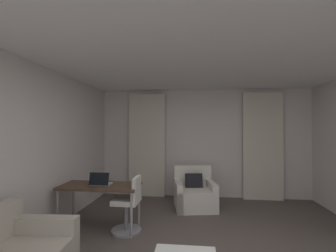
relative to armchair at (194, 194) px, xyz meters
The scene contains 9 objects.
wall_window 1.34m from the armchair, 76.05° to the left, with size 5.12×0.06×2.60m.
wall_left 3.34m from the armchair, 136.77° to the right, with size 0.06×6.12×2.60m.
ceiling 3.21m from the armchair, 84.47° to the right, with size 5.12×6.12×0.06m, color white.
curtain_left_panel 1.68m from the armchair, 148.26° to the left, with size 0.90×0.06×2.50m.
curtain_right_panel 1.99m from the armchair, 24.41° to the left, with size 0.90×0.06×2.50m.
armchair is the anchor object (origin of this frame).
desk 2.01m from the armchair, 141.59° to the right, with size 1.29×0.58×0.73m.
desk_chair 1.65m from the armchair, 129.51° to the right, with size 0.48×0.48×0.88m.
laptop 2.03m from the armchair, 140.74° to the right, with size 0.32×0.25×0.22m.
Camera 1 is at (-0.22, -2.73, 1.65)m, focal length 24.88 mm.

